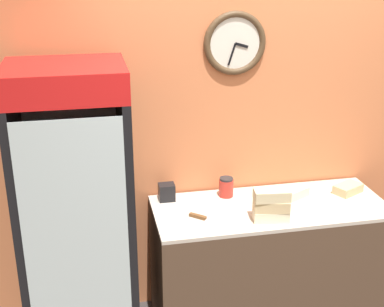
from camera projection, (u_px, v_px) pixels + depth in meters
The scene contains 11 objects.
wall_back at pixel (256, 127), 3.83m from camera, with size 5.20×0.10×2.70m.
prep_counter at pixel (267, 263), 3.81m from camera, with size 1.60×0.65×0.91m.
beverage_cooler at pixel (76, 200), 3.38m from camera, with size 0.69×0.67×1.95m.
sandwich_stack_bottom at pixel (271, 215), 3.44m from camera, with size 0.24×0.15×0.07m.
sandwich_stack_middle at pixel (271, 205), 3.42m from camera, with size 0.24×0.15×0.07m.
sandwich_stack_top at pixel (272, 195), 3.39m from camera, with size 0.24×0.14×0.07m.
sandwich_flat_left at pixel (348, 189), 3.83m from camera, with size 0.24×0.20×0.06m.
sandwich_flat_right at pixel (294, 193), 3.76m from camera, with size 0.23×0.19×0.07m.
chefs_knife at pixel (206, 219), 3.45m from camera, with size 0.28×0.25×0.02m.
condiment_jar at pixel (226, 187), 3.77m from camera, with size 0.10×0.10×0.14m.
napkin_dispenser at pixel (167, 192), 3.71m from camera, with size 0.11×0.09×0.12m.
Camera 1 is at (-1.18, -2.22, 2.56)m, focal length 50.00 mm.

